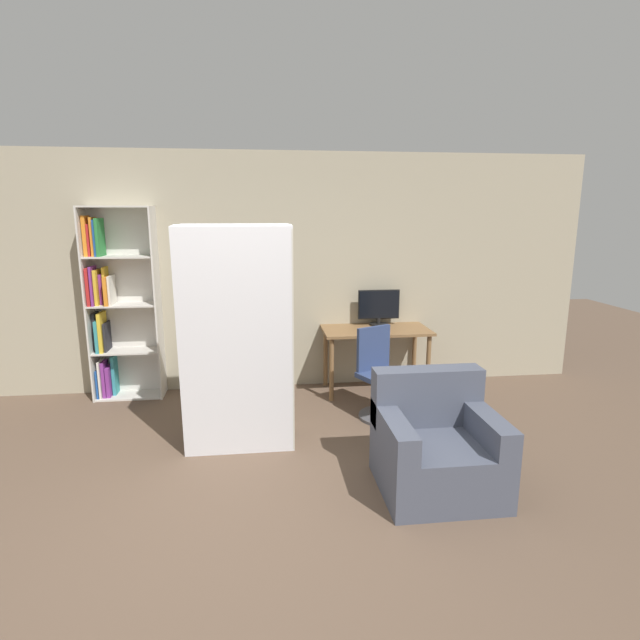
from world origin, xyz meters
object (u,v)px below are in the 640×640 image
(mattress_near, at_px, (238,343))
(office_chair, at_px, (382,382))
(mattress_far, at_px, (239,332))
(monitor, at_px, (379,307))
(bookshelf, at_px, (116,305))
(armchair, at_px, (436,446))

(mattress_near, bearing_deg, office_chair, 23.39)
(mattress_near, xyz_separation_m, mattress_far, (0.00, 0.38, -0.00))
(monitor, relative_size, bookshelf, 0.23)
(office_chair, bearing_deg, mattress_near, -156.61)
(monitor, xyz_separation_m, bookshelf, (-2.94, -0.01, 0.09))
(monitor, bearing_deg, mattress_far, -143.71)
(mattress_near, bearing_deg, armchair, -27.12)
(office_chair, relative_size, mattress_near, 0.47)
(mattress_near, bearing_deg, monitor, 44.33)
(mattress_far, xyz_separation_m, armchair, (1.47, -1.13, -0.65))
(office_chair, height_order, mattress_far, mattress_far)
(monitor, bearing_deg, armchair, -92.45)
(bookshelf, distance_m, armchair, 3.72)
(mattress_near, distance_m, mattress_far, 0.38)
(armchair, bearing_deg, mattress_near, 152.88)
(bookshelf, bearing_deg, mattress_near, -47.91)
(office_chair, distance_m, armchair, 1.36)
(office_chair, height_order, mattress_near, mattress_near)
(office_chair, relative_size, mattress_far, 0.47)
(monitor, xyz_separation_m, armchair, (-0.10, -2.28, -0.64))
(mattress_near, height_order, mattress_far, mattress_near)
(monitor, bearing_deg, mattress_near, -135.67)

